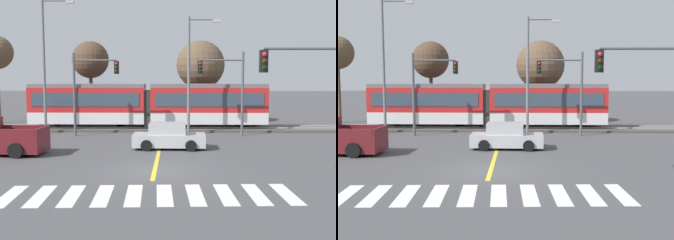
# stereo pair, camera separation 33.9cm
# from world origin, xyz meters

# --- Properties ---
(ground_plane) EXTENTS (200.00, 200.00, 0.00)m
(ground_plane) POSITION_xyz_m (0.00, 0.00, 0.00)
(ground_plane) COLOR #474749
(track_bed) EXTENTS (120.00, 4.00, 0.18)m
(track_bed) POSITION_xyz_m (0.00, 14.78, 0.09)
(track_bed) COLOR #4C4742
(track_bed) RESTS_ON ground
(rail_near) EXTENTS (120.00, 0.08, 0.10)m
(rail_near) POSITION_xyz_m (0.00, 14.06, 0.23)
(rail_near) COLOR #939399
(rail_near) RESTS_ON track_bed
(rail_far) EXTENTS (120.00, 0.08, 0.10)m
(rail_far) POSITION_xyz_m (0.00, 15.50, 0.23)
(rail_far) COLOR #939399
(rail_far) RESTS_ON track_bed
(light_rail_tram) EXTENTS (18.50, 2.64, 3.43)m
(light_rail_tram) POSITION_xyz_m (-1.23, 14.77, 2.05)
(light_rail_tram) COLOR silver
(light_rail_tram) RESTS_ON track_bed
(crosswalk_stripe_0) EXTENTS (0.69, 2.82, 0.01)m
(crosswalk_stripe_0) POSITION_xyz_m (-4.94, -4.02, 0.00)
(crosswalk_stripe_0) COLOR silver
(crosswalk_stripe_0) RESTS_ON ground
(crosswalk_stripe_1) EXTENTS (0.69, 2.82, 0.01)m
(crosswalk_stripe_1) POSITION_xyz_m (-3.85, -3.97, 0.00)
(crosswalk_stripe_1) COLOR silver
(crosswalk_stripe_1) RESTS_ON ground
(crosswalk_stripe_2) EXTENTS (0.69, 2.82, 0.01)m
(crosswalk_stripe_2) POSITION_xyz_m (-2.75, -3.92, 0.00)
(crosswalk_stripe_2) COLOR silver
(crosswalk_stripe_2) RESTS_ON ground
(crosswalk_stripe_3) EXTENTS (0.69, 2.82, 0.01)m
(crosswalk_stripe_3) POSITION_xyz_m (-1.65, -3.87, 0.00)
(crosswalk_stripe_3) COLOR silver
(crosswalk_stripe_3) RESTS_ON ground
(crosswalk_stripe_4) EXTENTS (0.69, 2.82, 0.01)m
(crosswalk_stripe_4) POSITION_xyz_m (-0.55, -3.82, 0.00)
(crosswalk_stripe_4) COLOR silver
(crosswalk_stripe_4) RESTS_ON ground
(crosswalk_stripe_5) EXTENTS (0.69, 2.82, 0.01)m
(crosswalk_stripe_5) POSITION_xyz_m (0.55, -3.77, 0.00)
(crosswalk_stripe_5) COLOR silver
(crosswalk_stripe_5) RESTS_ON ground
(crosswalk_stripe_6) EXTENTS (0.69, 2.82, 0.01)m
(crosswalk_stripe_6) POSITION_xyz_m (1.65, -3.71, 0.00)
(crosswalk_stripe_6) COLOR silver
(crosswalk_stripe_6) RESTS_ON ground
(crosswalk_stripe_7) EXTENTS (0.69, 2.82, 0.01)m
(crosswalk_stripe_7) POSITION_xyz_m (2.75, -3.66, 0.00)
(crosswalk_stripe_7) COLOR silver
(crosswalk_stripe_7) RESTS_ON ground
(crosswalk_stripe_8) EXTENTS (0.69, 2.82, 0.01)m
(crosswalk_stripe_8) POSITION_xyz_m (3.85, -3.61, 0.00)
(crosswalk_stripe_8) COLOR silver
(crosswalk_stripe_8) RESTS_ON ground
(crosswalk_stripe_9) EXTENTS (0.69, 2.82, 0.01)m
(crosswalk_stripe_9) POSITION_xyz_m (4.94, -3.56, 0.00)
(crosswalk_stripe_9) COLOR silver
(crosswalk_stripe_9) RESTS_ON ground
(lane_centre_line) EXTENTS (0.20, 14.57, 0.01)m
(lane_centre_line) POSITION_xyz_m (0.00, 5.49, 0.00)
(lane_centre_line) COLOR gold
(lane_centre_line) RESTS_ON ground
(sedan_crossing) EXTENTS (4.23, 1.98, 1.52)m
(sedan_crossing) POSITION_xyz_m (0.55, 5.83, 0.70)
(sedan_crossing) COLOR #B7BABF
(sedan_crossing) RESTS_ON ground
(traffic_light_near_right) EXTENTS (3.75, 0.38, 5.67)m
(traffic_light_near_right) POSITION_xyz_m (6.65, -1.45, 3.80)
(traffic_light_near_right) COLOR #515459
(traffic_light_near_right) RESTS_ON ground
(traffic_light_far_left) EXTENTS (3.25, 0.38, 5.82)m
(traffic_light_far_left) POSITION_xyz_m (-5.10, 11.03, 3.79)
(traffic_light_far_left) COLOR #515459
(traffic_light_far_left) RESTS_ON ground
(traffic_light_far_right) EXTENTS (3.25, 0.38, 5.91)m
(traffic_light_far_right) POSITION_xyz_m (4.57, 11.26, 3.82)
(traffic_light_far_right) COLOR #515459
(traffic_light_far_right) RESTS_ON ground
(street_lamp_west) EXTENTS (2.39, 0.28, 9.79)m
(street_lamp_west) POSITION_xyz_m (-8.43, 12.16, 5.51)
(street_lamp_west) COLOR slate
(street_lamp_west) RESTS_ON ground
(street_lamp_centre) EXTENTS (2.34, 0.28, 8.37)m
(street_lamp_centre) POSITION_xyz_m (2.09, 11.60, 4.78)
(street_lamp_centre) COLOR slate
(street_lamp_centre) RESTS_ON ground
(bare_tree_west) EXTENTS (3.31, 3.31, 7.33)m
(bare_tree_west) POSITION_xyz_m (-6.72, 19.55, 5.63)
(bare_tree_west) COLOR brown
(bare_tree_west) RESTS_ON ground
(bare_tree_east) EXTENTS (4.21, 4.21, 7.30)m
(bare_tree_east) POSITION_xyz_m (3.12, 18.59, 5.17)
(bare_tree_east) COLOR brown
(bare_tree_east) RESTS_ON ground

